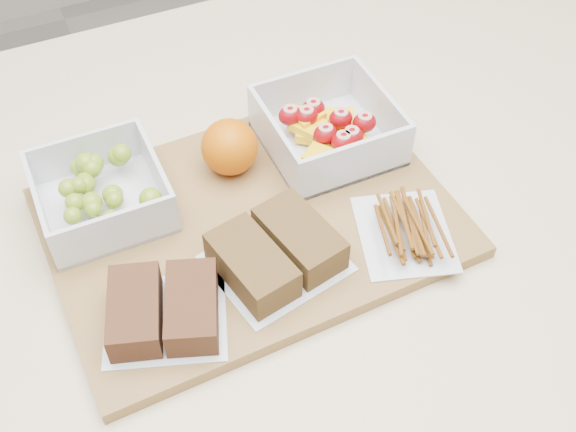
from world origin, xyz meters
The scene contains 8 objects.
counter centered at (0.00, 0.00, 0.45)m, with size 1.20×0.90×0.90m, color beige.
cutting_board centered at (-0.02, 0.02, 0.91)m, with size 0.42×0.30×0.02m, color olive.
grape_container centered at (-0.16, 0.10, 0.94)m, with size 0.13×0.13×0.05m.
fruit_container centered at (0.10, 0.08, 0.94)m, with size 0.14×0.14×0.06m.
orange centered at (-0.01, 0.10, 0.95)m, with size 0.06×0.06×0.06m, color #D46104.
sandwich_bag_left centered at (-0.14, -0.07, 0.93)m, with size 0.14×0.13×0.04m.
sandwich_bag_center centered at (-0.02, -0.05, 0.93)m, with size 0.14×0.13×0.04m.
pretzel_bag centered at (0.12, -0.07, 0.93)m, with size 0.12×0.14×0.03m.
Camera 1 is at (-0.19, -0.46, 1.50)m, focal length 45.00 mm.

